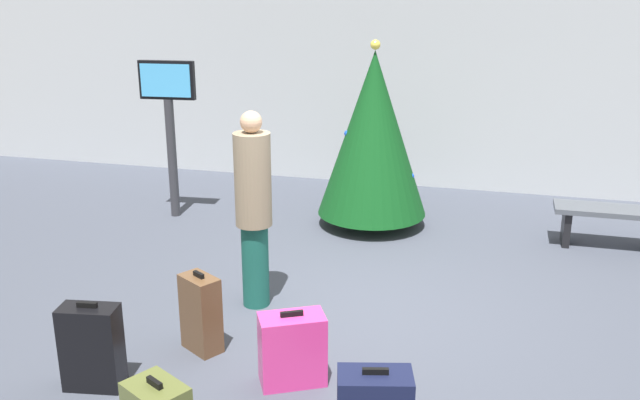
# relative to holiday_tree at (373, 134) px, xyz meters

# --- Properties ---
(ground_plane) EXTENTS (16.00, 16.00, 0.00)m
(ground_plane) POSITION_rel_holiday_tree_xyz_m (0.37, -2.51, -1.18)
(ground_plane) COLOR #424754
(back_wall) EXTENTS (16.00, 0.20, 2.94)m
(back_wall) POSITION_rel_holiday_tree_xyz_m (0.37, 1.99, 0.29)
(back_wall) COLOR #B7BCC1
(back_wall) RESTS_ON ground_plane
(holiday_tree) EXTENTS (1.36, 1.36, 2.32)m
(holiday_tree) POSITION_rel_holiday_tree_xyz_m (0.00, 0.00, 0.00)
(holiday_tree) COLOR #4C3319
(holiday_tree) RESTS_ON ground_plane
(flight_info_kiosk) EXTENTS (0.72, 0.15, 2.03)m
(flight_info_kiosk) POSITION_rel_holiday_tree_xyz_m (-2.58, -0.30, 0.19)
(flight_info_kiosk) COLOR #333338
(flight_info_kiosk) RESTS_ON ground_plane
(waiting_bench) EXTENTS (1.27, 0.44, 0.48)m
(waiting_bench) POSITION_rel_holiday_tree_xyz_m (2.82, -0.06, -0.83)
(waiting_bench) COLOR #4C5159
(waiting_bench) RESTS_ON ground_plane
(traveller_0) EXTENTS (0.36, 0.36, 1.88)m
(traveller_0) POSITION_rel_holiday_tree_xyz_m (-0.65, -2.52, -0.18)
(traveller_0) COLOR #19594C
(traveller_0) RESTS_ON ground_plane
(suitcase_2) EXTENTS (0.40, 0.35, 0.70)m
(suitcase_2) POSITION_rel_holiday_tree_xyz_m (-0.80, -3.44, -0.85)
(suitcase_2) COLOR brown
(suitcase_2) RESTS_ON ground_plane
(suitcase_3) EXTENTS (0.57, 0.47, 0.61)m
(suitcase_3) POSITION_rel_holiday_tree_xyz_m (0.08, -3.73, -0.90)
(suitcase_3) COLOR #E5388C
(suitcase_3) RESTS_ON ground_plane
(suitcase_4) EXTENTS (0.47, 0.29, 0.71)m
(suitcase_4) POSITION_rel_holiday_tree_xyz_m (-1.36, -4.17, -0.84)
(suitcase_4) COLOR black
(suitcase_4) RESTS_ON ground_plane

